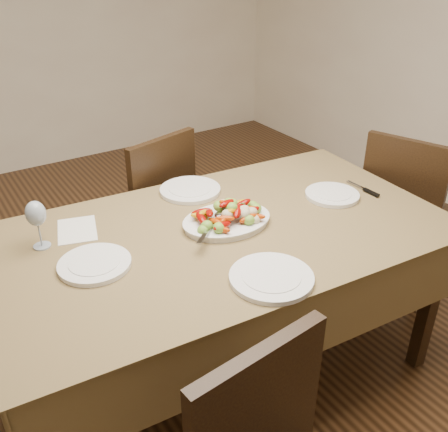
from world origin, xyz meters
name	(u,v)px	position (x,y,z in m)	size (l,w,h in m)	color
floor	(199,387)	(0.00, 0.00, 0.00)	(6.00, 6.00, 0.00)	#3B2412
dining_table	(224,303)	(0.17, 0.04, 0.38)	(1.84, 1.04, 0.76)	brown
chair_far	(143,212)	(0.16, 0.85, 0.47)	(0.42, 0.42, 0.95)	black
chair_right	(408,212)	(1.38, 0.05, 0.47)	(0.42, 0.42, 0.95)	black
serving_platter	(227,222)	(0.20, 0.07, 0.77)	(0.36, 0.27, 0.02)	white
roasted_vegetables	(227,210)	(0.20, 0.07, 0.83)	(0.30, 0.20, 0.09)	#780702
serving_spoon	(217,222)	(0.13, 0.04, 0.81)	(0.28, 0.06, 0.03)	#9EA0A8
plate_left	(95,264)	(-0.37, 0.08, 0.77)	(0.26, 0.26, 0.02)	white
plate_right	(332,195)	(0.74, 0.02, 0.77)	(0.24, 0.24, 0.02)	white
plate_far	(190,190)	(0.22, 0.42, 0.77)	(0.28, 0.28, 0.02)	white
plate_near	(271,278)	(0.11, -0.34, 0.77)	(0.29, 0.29, 0.02)	white
wine_glass	(38,223)	(-0.49, 0.31, 0.86)	(0.08, 0.08, 0.20)	#8C99A5
menu_card	(77,230)	(-0.34, 0.36, 0.76)	(0.15, 0.21, 0.00)	silver
table_knife	(364,190)	(0.91, -0.01, 0.76)	(0.02, 0.20, 0.01)	#9EA0A8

